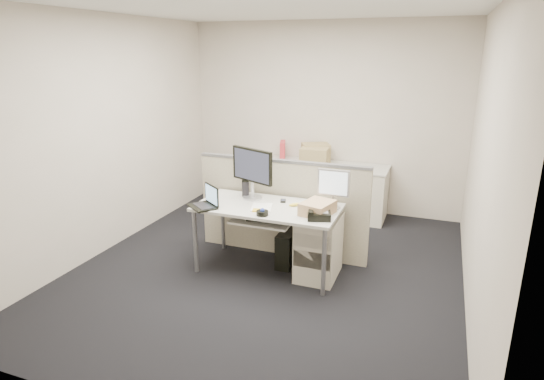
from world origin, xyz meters
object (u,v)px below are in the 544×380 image
at_px(laptop, 202,197).
at_px(desk, 268,212).
at_px(desk_phone, 319,215).
at_px(monitor_main, 252,174).

bearing_deg(laptop, desk, 61.01).
bearing_deg(desk_phone, desk, 146.28).
height_order(monitor_main, desk_phone, monitor_main).
bearing_deg(laptop, monitor_main, 87.89).
height_order(desk, monitor_main, monitor_main).
relative_size(desk, desk_phone, 6.80).
relative_size(desk, monitor_main, 2.67).
xyz_separation_m(monitor_main, desk_phone, (0.85, -0.36, -0.25)).
distance_m(desk, monitor_main, 0.46).
bearing_deg(desk_phone, monitor_main, 140.02).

